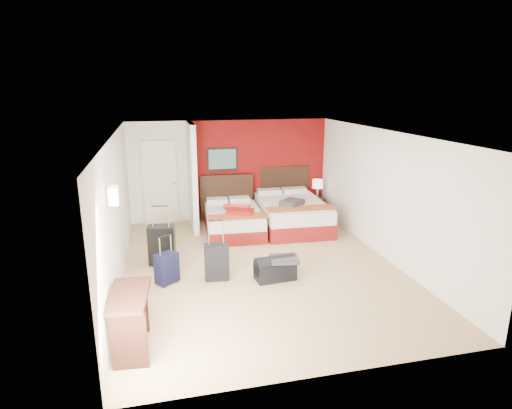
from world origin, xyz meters
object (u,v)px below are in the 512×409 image
object	(u,v)px
table_lamp	(317,189)
suitcase_black	(162,246)
duffel_bag	(275,270)
red_suitcase_open	(239,209)
bed_left	(234,222)
desk	(130,322)
nightstand	(317,207)
bed_right	(292,215)
suitcase_charcoal	(217,263)
suitcase_navy	(167,269)

from	to	relation	value
table_lamp	suitcase_black	world-z (taller)	table_lamp
suitcase_black	duffel_bag	bearing A→B (deg)	-21.69
red_suitcase_open	bed_left	bearing A→B (deg)	159.12
red_suitcase_open	desk	bearing A→B (deg)	-94.10
nightstand	bed_right	bearing A→B (deg)	-136.63
table_lamp	suitcase_charcoal	distance (m)	4.43
desk	bed_right	bearing A→B (deg)	55.57
red_suitcase_open	suitcase_charcoal	xyz separation A→B (m)	(-0.84, -2.30, -0.28)
bed_right	desk	bearing A→B (deg)	-127.08
nightstand	suitcase_black	distance (m)	4.59
bed_left	desk	xyz separation A→B (m)	(-2.11, -4.22, 0.13)
bed_left	suitcase_black	distance (m)	2.24
red_suitcase_open	nightstand	distance (m)	2.42
suitcase_navy	desk	world-z (taller)	desk
desk	bed_left	bearing A→B (deg)	68.58
nightstand	suitcase_navy	xyz separation A→B (m)	(-3.94, -3.12, 0.01)
nightstand	red_suitcase_open	bearing A→B (deg)	-152.96
bed_left	bed_right	world-z (taller)	bed_right
desk	nightstand	bearing A→B (deg)	53.32
nightstand	bed_left	bearing A→B (deg)	-155.98
table_lamp	suitcase_navy	xyz separation A→B (m)	(-3.94, -3.12, -0.49)
bed_left	bed_right	xyz separation A→B (m)	(1.43, 0.06, 0.05)
duffel_bag	nightstand	bearing A→B (deg)	53.22
bed_left	table_lamp	distance (m)	2.50
duffel_bag	desk	size ratio (longest dim) A/B	0.73
nightstand	desk	size ratio (longest dim) A/B	0.53
bed_right	desk	world-z (taller)	desk
table_lamp	bed_left	bearing A→B (deg)	-162.16
bed_right	suitcase_charcoal	size ratio (longest dim) A/B	3.47
nightstand	desk	bearing A→B (deg)	-125.64
red_suitcase_open	duffel_bag	bearing A→B (deg)	-62.23
table_lamp	duffel_bag	world-z (taller)	table_lamp
bed_right	suitcase_charcoal	bearing A→B (deg)	-128.86
table_lamp	desk	xyz separation A→B (m)	(-4.45, -4.97, -0.35)
suitcase_black	suitcase_charcoal	size ratio (longest dim) A/B	1.19
table_lamp	duffel_bag	bearing A→B (deg)	-121.61
bed_right	desk	size ratio (longest dim) A/B	2.25
nightstand	suitcase_navy	world-z (taller)	suitcase_navy
suitcase_black	suitcase_charcoal	xyz separation A→B (m)	(0.91, -0.90, -0.06)
bed_left	desk	world-z (taller)	desk
red_suitcase_open	suitcase_navy	bearing A→B (deg)	-102.71
suitcase_charcoal	suitcase_navy	distance (m)	0.86
bed_right	duffel_bag	world-z (taller)	bed_right
suitcase_black	duffel_bag	xyz separation A→B (m)	(1.92, -1.12, -0.19)
red_suitcase_open	suitcase_navy	world-z (taller)	red_suitcase_open
bed_left	desk	bearing A→B (deg)	-113.05
suitcase_navy	bed_right	bearing A→B (deg)	4.00
suitcase_black	desk	world-z (taller)	desk
table_lamp	suitcase_black	size ratio (longest dim) A/B	0.65
bed_right	red_suitcase_open	xyz separation A→B (m)	(-1.33, -0.16, 0.27)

